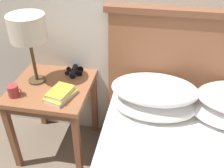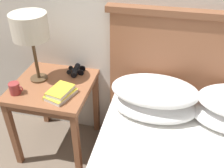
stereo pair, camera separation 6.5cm
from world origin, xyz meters
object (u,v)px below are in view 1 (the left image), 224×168
at_px(book_on_nightstand, 60,96).
at_px(book_stacked_on_top, 60,92).
at_px(table_lamp, 28,29).
at_px(binoculars_pair, 74,71).
at_px(nightstand, 53,94).
at_px(coffee_mug, 13,91).

relative_size(book_on_nightstand, book_stacked_on_top, 1.17).
height_order(table_lamp, binoculars_pair, table_lamp).
relative_size(nightstand, binoculars_pair, 3.94).
bearing_deg(nightstand, binoculars_pair, 57.17).
relative_size(nightstand, book_stacked_on_top, 3.09).
bearing_deg(coffee_mug, book_on_nightstand, 7.25).
height_order(nightstand, coffee_mug, coffee_mug).
bearing_deg(book_stacked_on_top, table_lamp, 146.05).
bearing_deg(binoculars_pair, book_on_nightstand, -89.81).
xyz_separation_m(book_stacked_on_top, binoculars_pair, (0.00, 0.32, -0.02)).
bearing_deg(binoculars_pair, book_stacked_on_top, -90.17).
distance_m(table_lamp, book_stacked_on_top, 0.47).
height_order(binoculars_pair, coffee_mug, coffee_mug).
height_order(table_lamp, book_on_nightstand, table_lamp).
bearing_deg(binoculars_pair, table_lamp, -148.27).
bearing_deg(book_on_nightstand, table_lamp, 145.49).
distance_m(table_lamp, coffee_mug, 0.43).
bearing_deg(table_lamp, nightstand, -15.80).
height_order(nightstand, book_on_nightstand, book_on_nightstand).
xyz_separation_m(book_stacked_on_top, coffee_mug, (-0.32, -0.05, -0.00)).
bearing_deg(book_stacked_on_top, binoculars_pair, 89.83).
relative_size(book_stacked_on_top, coffee_mug, 2.02).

